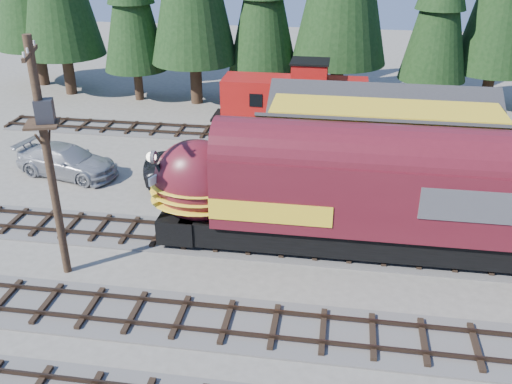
# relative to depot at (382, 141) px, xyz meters

# --- Properties ---
(ground) EXTENTS (120.00, 120.00, 0.00)m
(ground) POSITION_rel_depot_xyz_m (0.00, -10.50, -2.96)
(ground) COLOR #6B665B
(ground) RESTS_ON ground
(track_spur) EXTENTS (32.00, 3.20, 0.33)m
(track_spur) POSITION_rel_depot_xyz_m (-10.00, 7.50, -2.90)
(track_spur) COLOR #4C4947
(track_spur) RESTS_ON ground
(depot) EXTENTS (12.80, 7.00, 5.30)m
(depot) POSITION_rel_depot_xyz_m (0.00, 0.00, 0.00)
(depot) COLOR gold
(depot) RESTS_ON ground
(locomotive) EXTENTS (16.98, 3.38, 4.62)m
(locomotive) POSITION_rel_depot_xyz_m (-2.50, -6.50, -0.28)
(locomotive) COLOR black
(locomotive) RESTS_ON ground
(caboose) EXTENTS (9.50, 2.75, 4.94)m
(caboose) POSITION_rel_depot_xyz_m (-5.36, 7.50, -0.50)
(caboose) COLOR black
(caboose) RESTS_ON ground
(utility_pole) EXTENTS (1.55, 2.37, 10.04)m
(utility_pole) POSITION_rel_depot_xyz_m (-13.47, -10.07, 2.77)
(utility_pole) COLOR black
(utility_pole) RESTS_ON ground
(pickup_truck_a) EXTENTS (7.56, 4.67, 1.95)m
(pickup_truck_a) POSITION_rel_depot_xyz_m (-9.56, -0.43, -1.99)
(pickup_truck_a) COLOR black
(pickup_truck_a) RESTS_ON ground
(pickup_truck_b) EXTENTS (6.56, 3.81, 1.79)m
(pickup_truck_b) POSITION_rel_depot_xyz_m (-17.92, -0.59, -2.07)
(pickup_truck_b) COLOR #9A9DA2
(pickup_truck_b) RESTS_ON ground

